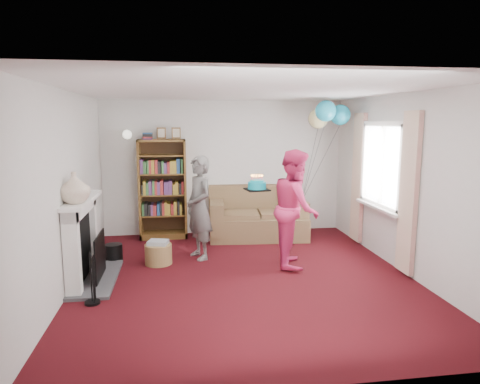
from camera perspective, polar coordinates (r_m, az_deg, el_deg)
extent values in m
plane|color=#320709|center=(5.96, 0.65, -11.33)|extent=(5.00, 5.00, 0.00)
cube|color=silver|center=(8.11, -2.12, 3.30)|extent=(4.50, 0.02, 2.50)
cube|color=silver|center=(5.74, -22.21, 0.10)|extent=(0.02, 5.00, 2.50)
cube|color=silver|center=(6.39, 21.11, 1.04)|extent=(0.02, 5.00, 2.50)
cube|color=white|center=(5.59, 0.70, 13.47)|extent=(4.50, 5.00, 0.01)
cube|color=#3F3F42|center=(6.18, -18.67, -10.88)|extent=(0.55, 1.40, 0.04)
cube|color=white|center=(5.54, -21.49, -7.83)|extent=(0.18, 0.14, 1.06)
cube|color=white|center=(6.57, -19.35, -5.04)|extent=(0.18, 0.14, 1.06)
cube|color=white|center=(5.95, -20.58, -1.95)|extent=(0.18, 1.24, 0.16)
cube|color=white|center=(5.92, -20.35, -1.00)|extent=(0.28, 1.35, 0.05)
cube|color=black|center=(6.07, -20.49, -6.77)|extent=(0.10, 0.80, 0.86)
cube|color=black|center=(6.07, -18.17, -8.13)|extent=(0.02, 0.70, 0.60)
cylinder|color=black|center=(5.34, -19.25, -10.72)|extent=(0.18, 0.18, 0.64)
cylinder|color=black|center=(6.87, -16.46, -7.74)|extent=(0.26, 0.26, 0.26)
cube|color=white|center=(6.84, 18.68, 8.63)|extent=(0.08, 1.30, 0.08)
cube|color=white|center=(6.96, 18.14, -1.71)|extent=(0.08, 1.30, 0.08)
cube|color=white|center=(6.89, 18.63, 3.41)|extent=(0.01, 1.15, 1.20)
cube|color=white|center=(6.95, 17.91, -1.96)|extent=(0.14, 1.32, 0.04)
cube|color=beige|center=(6.19, 21.57, -0.18)|extent=(0.07, 0.38, 2.20)
cube|color=beige|center=(7.64, 15.47, 1.84)|extent=(0.07, 0.38, 2.20)
cylinder|color=gold|center=(8.00, -14.76, 7.59)|extent=(0.04, 0.12, 0.04)
sphere|color=white|center=(7.92, -14.83, 7.42)|extent=(0.16, 0.16, 0.16)
cube|color=#472B14|center=(8.06, -10.21, 0.59)|extent=(0.85, 0.04, 1.79)
cube|color=brown|center=(7.90, -13.19, 0.31)|extent=(0.04, 0.42, 1.79)
cube|color=brown|center=(7.87, -7.30, 0.45)|extent=(0.04, 0.42, 1.79)
cube|color=brown|center=(7.79, -10.44, 6.77)|extent=(0.85, 0.42, 0.04)
cube|color=brown|center=(8.05, -10.07, -5.59)|extent=(0.85, 0.42, 0.10)
cube|color=brown|center=(7.96, -10.15, -2.98)|extent=(0.77, 0.38, 0.03)
cube|color=brown|center=(7.89, -10.23, -0.29)|extent=(0.77, 0.38, 0.02)
cube|color=brown|center=(7.83, -10.31, 2.43)|extent=(0.77, 0.38, 0.02)
cube|color=brown|center=(7.80, -10.38, 4.84)|extent=(0.77, 0.38, 0.02)
cube|color=maroon|center=(7.77, -12.21, 7.30)|extent=(0.16, 0.22, 0.12)
cube|color=brown|center=(7.83, -10.45, 7.74)|extent=(0.16, 0.02, 0.20)
cube|color=brown|center=(7.83, -8.50, 7.79)|extent=(0.16, 0.02, 0.20)
cube|color=brown|center=(7.87, 2.42, -4.61)|extent=(1.75, 0.93, 0.41)
cube|color=brown|center=(8.12, 1.98, -1.57)|extent=(1.75, 0.24, 0.72)
cube|color=brown|center=(7.72, -3.08, -3.32)|extent=(0.24, 0.88, 0.57)
cube|color=brown|center=(8.00, 7.75, -2.95)|extent=(0.24, 0.88, 0.57)
cube|color=brown|center=(7.68, -0.33, -3.14)|extent=(0.74, 0.63, 0.12)
cube|color=brown|center=(7.82, 5.36, -2.95)|extent=(0.74, 0.63, 0.12)
cylinder|color=olive|center=(6.57, -10.82, -8.13)|extent=(0.40, 0.40, 0.30)
cube|color=beige|center=(6.51, -10.87, -6.62)|extent=(0.28, 0.22, 0.06)
imported|color=black|center=(6.60, -5.46, -2.11)|extent=(0.58, 0.69, 1.59)
imported|color=#D32A60|center=(6.31, 7.42, -2.12)|extent=(0.81, 0.95, 1.72)
cube|color=black|center=(6.27, 2.27, 0.33)|extent=(0.32, 0.32, 0.02)
cylinder|color=#0E95A6|center=(6.26, 2.28, 0.87)|extent=(0.27, 0.27, 0.10)
cylinder|color=#0E95A6|center=(6.25, 2.28, 1.42)|extent=(0.20, 0.20, 0.04)
cylinder|color=#F26B87|center=(6.26, 3.01, 1.75)|extent=(0.01, 0.01, 0.09)
sphere|color=orange|center=(6.26, 3.01, 2.20)|extent=(0.02, 0.02, 0.02)
cylinder|color=#F26B87|center=(6.30, 2.86, 1.79)|extent=(0.01, 0.01, 0.09)
sphere|color=orange|center=(6.29, 2.86, 2.24)|extent=(0.02, 0.02, 0.02)
cylinder|color=#F26B87|center=(6.32, 2.58, 1.82)|extent=(0.01, 0.01, 0.09)
sphere|color=orange|center=(6.32, 2.58, 2.27)|extent=(0.02, 0.02, 0.02)
cylinder|color=#F26B87|center=(6.33, 2.24, 1.83)|extent=(0.01, 0.01, 0.09)
sphere|color=orange|center=(6.32, 2.24, 2.28)|extent=(0.02, 0.02, 0.02)
cylinder|color=#F26B87|center=(6.32, 1.90, 1.82)|extent=(0.01, 0.01, 0.09)
sphere|color=orange|center=(6.31, 1.91, 2.27)|extent=(0.02, 0.02, 0.02)
cylinder|color=#F26B87|center=(6.29, 1.66, 1.79)|extent=(0.01, 0.01, 0.09)
sphere|color=orange|center=(6.28, 1.66, 2.24)|extent=(0.02, 0.02, 0.02)
cylinder|color=#F26B87|center=(6.25, 1.55, 1.75)|extent=(0.01, 0.01, 0.09)
sphere|color=orange|center=(6.25, 1.55, 2.20)|extent=(0.02, 0.02, 0.02)
cylinder|color=#F26B87|center=(6.22, 1.61, 1.70)|extent=(0.01, 0.01, 0.09)
sphere|color=orange|center=(6.21, 1.61, 2.16)|extent=(0.02, 0.02, 0.02)
cylinder|color=#F26B87|center=(6.19, 1.83, 1.66)|extent=(0.01, 0.01, 0.09)
sphere|color=orange|center=(6.18, 1.83, 2.12)|extent=(0.02, 0.02, 0.02)
cylinder|color=#F26B87|center=(6.17, 2.15, 1.64)|extent=(0.01, 0.01, 0.09)
sphere|color=orange|center=(6.16, 2.15, 2.10)|extent=(0.02, 0.02, 0.02)
cylinder|color=#F26B87|center=(6.17, 2.51, 1.64)|extent=(0.01, 0.01, 0.09)
sphere|color=orange|center=(6.17, 2.51, 2.10)|extent=(0.02, 0.02, 0.02)
cylinder|color=#F26B87|center=(6.19, 2.81, 1.66)|extent=(0.01, 0.01, 0.09)
sphere|color=orange|center=(6.19, 2.81, 2.12)|extent=(0.02, 0.02, 0.02)
cylinder|color=#F26B87|center=(6.23, 2.99, 1.70)|extent=(0.01, 0.01, 0.09)
sphere|color=orange|center=(6.22, 2.99, 2.16)|extent=(0.02, 0.02, 0.02)
sphere|color=#3F3F3F|center=(7.76, 8.20, -1.30)|extent=(0.02, 0.02, 0.02)
sphere|color=teal|center=(7.69, 13.22, 9.97)|extent=(0.35, 0.35, 0.35)
sphere|color=#E5DF8C|center=(7.76, 10.38, 9.61)|extent=(0.35, 0.35, 0.35)
sphere|color=teal|center=(7.40, 11.36, 10.54)|extent=(0.35, 0.35, 0.35)
imported|color=beige|center=(5.55, -21.21, 0.55)|extent=(0.40, 0.40, 0.38)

